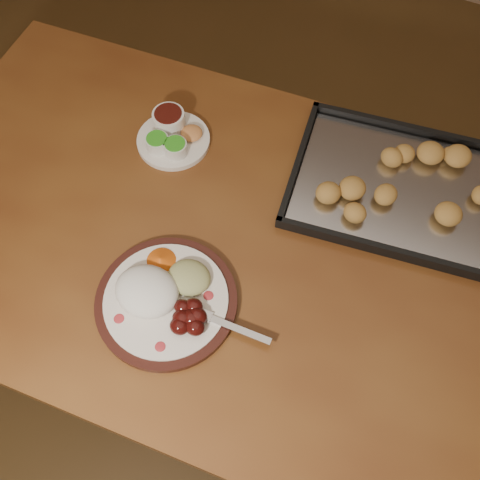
% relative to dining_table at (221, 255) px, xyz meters
% --- Properties ---
extents(ground, '(4.00, 4.00, 0.00)m').
position_rel_dining_table_xyz_m(ground, '(0.04, 0.10, -0.65)').
color(ground, brown).
rests_on(ground, ground).
extents(dining_table, '(1.55, 0.99, 0.75)m').
position_rel_dining_table_xyz_m(dining_table, '(0.00, 0.00, 0.00)').
color(dining_table, brown).
rests_on(dining_table, ground).
extents(dinner_plate, '(0.37, 0.29, 0.07)m').
position_rel_dining_table_xyz_m(dinner_plate, '(-0.03, -0.19, 0.12)').
color(dinner_plate, black).
rests_on(dinner_plate, dining_table).
extents(condiment_saucer, '(0.18, 0.18, 0.06)m').
position_rel_dining_table_xyz_m(condiment_saucer, '(-0.22, 0.19, 0.12)').
color(condiment_saucer, white).
rests_on(condiment_saucer, dining_table).
extents(baking_tray, '(0.53, 0.42, 0.05)m').
position_rel_dining_table_xyz_m(baking_tray, '(0.32, 0.28, 0.11)').
color(baking_tray, black).
rests_on(baking_tray, dining_table).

